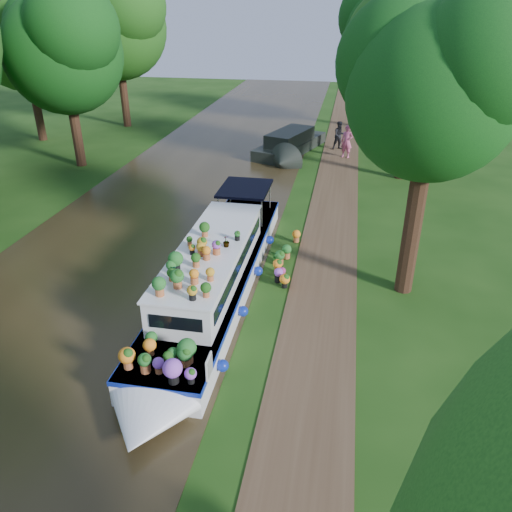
{
  "coord_description": "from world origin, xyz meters",
  "views": [
    {
      "loc": [
        1.61,
        -11.84,
        8.56
      ],
      "look_at": [
        -0.97,
        2.02,
        1.3
      ],
      "focal_mm": 35.0,
      "sensor_mm": 36.0,
      "label": 1
    }
  ],
  "objects_px": {
    "second_boat": "(290,144)",
    "pedestrian_pink": "(347,142)",
    "plant_boat": "(212,275)",
    "pedestrian_dark": "(340,136)"
  },
  "relations": [
    {
      "from": "pedestrian_pink",
      "to": "pedestrian_dark",
      "type": "distance_m",
      "value": 1.83
    },
    {
      "from": "pedestrian_pink",
      "to": "plant_boat",
      "type": "bearing_deg",
      "value": -84.57
    },
    {
      "from": "pedestrian_pink",
      "to": "pedestrian_dark",
      "type": "xyz_separation_m",
      "value": [
        -0.48,
        1.77,
        -0.08
      ]
    },
    {
      "from": "second_boat",
      "to": "pedestrian_dark",
      "type": "xyz_separation_m",
      "value": [
        2.99,
        1.46,
        0.33
      ]
    },
    {
      "from": "second_boat",
      "to": "pedestrian_pink",
      "type": "relative_size",
      "value": 4.05
    },
    {
      "from": "plant_boat",
      "to": "pedestrian_dark",
      "type": "height_order",
      "value": "plant_boat"
    },
    {
      "from": "pedestrian_dark",
      "to": "second_boat",
      "type": "bearing_deg",
      "value": -177.45
    },
    {
      "from": "pedestrian_dark",
      "to": "plant_boat",
      "type": "bearing_deg",
      "value": -123.46
    },
    {
      "from": "second_boat",
      "to": "pedestrian_pink",
      "type": "bearing_deg",
      "value": 13.76
    },
    {
      "from": "second_boat",
      "to": "pedestrian_dark",
      "type": "height_order",
      "value": "pedestrian_dark"
    }
  ]
}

